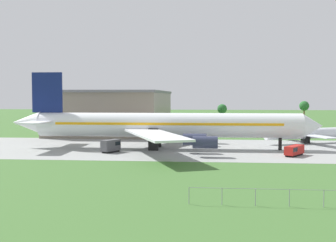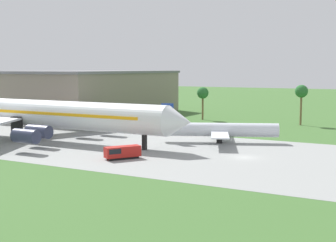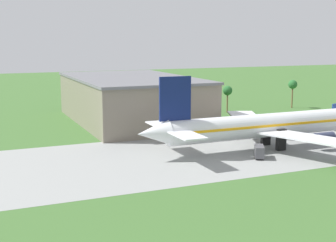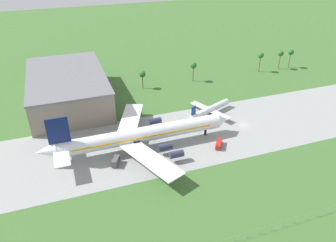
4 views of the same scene
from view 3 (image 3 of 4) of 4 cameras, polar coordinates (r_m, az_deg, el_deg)
The scene contains 3 objects.
jet_airliner at distance 123.65m, azimuth 13.50°, elevation -0.41°, with size 77.72×59.33×19.21m.
baggage_tug at distance 111.92m, azimuth 11.05°, elevation -3.67°, with size 4.15×5.23×2.98m.
terminal_building at distance 158.70m, azimuth -4.54°, elevation 2.69°, with size 36.72×61.20×15.11m.
Camera 3 is at (-121.68, -99.10, 27.66)m, focal length 50.00 mm.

